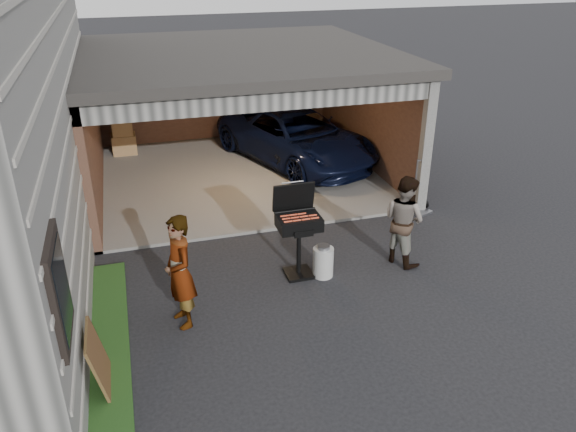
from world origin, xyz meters
name	(u,v)px	position (x,y,z in m)	size (l,w,h in m)	color
ground	(285,354)	(0.00, 0.00, 0.00)	(80.00, 80.00, 0.00)	black
garage	(234,94)	(0.76, 6.79, 1.87)	(6.80, 6.30, 2.90)	#605E59
minivan	(296,139)	(2.27, 6.90, 0.63)	(2.10, 4.56, 1.27)	black
woman	(180,272)	(-1.21, 1.10, 0.85)	(0.62, 0.41, 1.70)	silver
man	(404,220)	(2.60, 1.81, 0.79)	(0.77, 0.60, 1.57)	#451F1B
bbq_grill	(298,225)	(0.77, 1.91, 0.91)	(0.69, 0.60, 1.53)	black
propane_tank	(323,262)	(1.15, 1.74, 0.25)	(0.34, 0.34, 0.51)	silver
plywood_panel	(99,360)	(-2.34, 0.06, 0.42)	(0.04, 0.75, 0.84)	#4E2F1B
hand_truck	(420,202)	(3.87, 3.47, 0.22)	(0.52, 0.48, 1.16)	slate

